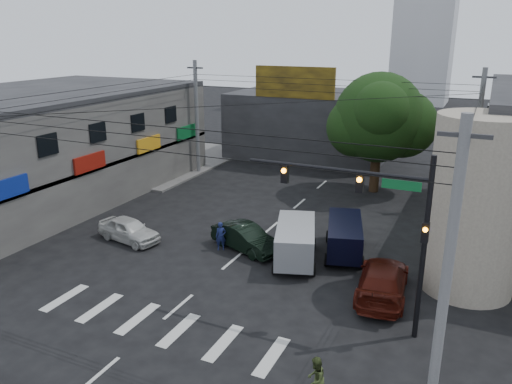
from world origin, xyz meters
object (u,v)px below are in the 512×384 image
Objects in this scene: utility_pole_far_right at (476,140)px; traffic_officer at (221,236)px; navy_van at (344,238)px; utility_pole_far_left at (197,118)px; maroon_sedan at (383,280)px; silver_minivan at (295,243)px; dark_sedan at (246,238)px; white_compact at (129,230)px; utility_pole_near_right at (447,271)px; pedestrian_olive at (316,379)px; traffic_gantry at (380,213)px; street_tree at (379,118)px.

traffic_officer is at bearing -132.01° from utility_pole_far_right.
utility_pole_far_left is at bearing 39.44° from navy_van.
silver_minivan is at bearing -25.78° from maroon_sedan.
maroon_sedan is 1.11× the size of navy_van.
dark_sedan is 1.08× the size of white_compact.
utility_pole_near_right is 6.09× the size of pedestrian_olive.
silver_minivan is at bearing 116.60° from navy_van.
utility_pole_near_right is at bearing -60.62° from traffic_officer.
traffic_gantry is 7.63m from silver_minivan.
utility_pole_far_right reaches higher than navy_van.
utility_pole_far_right is at bearing -40.04° from white_compact.
traffic_officer is at bearing -67.88° from white_compact.
street_tree reaches higher than traffic_officer.
maroon_sedan is at bearing 174.29° from pedestrian_olive.
dark_sedan is at bearing -106.51° from street_tree.
utility_pole_far_right is at bearing 90.00° from utility_pole_near_right.
dark_sedan is 7.91m from maroon_sedan.
traffic_gantry is 1.74× the size of white_compact.
traffic_officer is (-5.21, -14.00, -4.69)m from street_tree.
white_compact is at bearing 90.59° from navy_van.
silver_minivan is (-4.79, 1.71, 0.22)m from maroon_sedan.
traffic_officer is (-11.71, -13.00, -3.82)m from utility_pole_far_right.
traffic_gantry is (3.82, -18.00, -0.64)m from street_tree.
utility_pole_near_right is at bearing 108.29° from maroon_sedan.
traffic_gantry is at bearing 127.42° from utility_pole_near_right.
street_tree is 15.66m from traffic_officer.
silver_minivan is 3.13× the size of traffic_officer.
street_tree reaches higher than maroon_sedan.
navy_van reaches higher than maroon_sedan.
white_compact is 9.54m from silver_minivan.
utility_pole_near_right is at bearing -106.37° from dark_sedan.
pedestrian_olive is at bearing -74.99° from traffic_officer.
pedestrian_olive is at bearing -109.60° from white_compact.
traffic_gantry is 4.88m from maroon_sedan.
pedestrian_olive is (2.14, -11.18, -0.15)m from navy_van.
silver_minivan is 4.15m from traffic_officer.
maroon_sedan is (18.20, -14.33, -3.85)m from utility_pole_far_left.
dark_sedan is 2.96× the size of pedestrian_olive.
navy_van is at bearing 119.56° from utility_pole_near_right.
utility_pole_far_left is (-18.32, 17.00, -0.23)m from traffic_gantry.
utility_pole_far_left is (-21.00, 20.50, 0.00)m from utility_pole_near_right.
traffic_officer is (-8.91, 1.33, 0.03)m from maroon_sedan.
traffic_gantry is 10.68m from traffic_officer.
dark_sedan is 0.92× the size of silver_minivan.
traffic_gantry is at bearing 170.48° from pedestrian_olive.
utility_pole_far_left reaches higher than pedestrian_olive.
traffic_gantry is 1.61× the size of dark_sedan.
navy_van is at bearing 114.53° from traffic_gantry.
street_tree is 14.38m from silver_minivan.
traffic_gantry is 0.78× the size of utility_pole_near_right.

